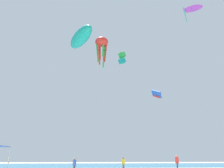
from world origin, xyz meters
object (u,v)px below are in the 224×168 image
object	(u,v)px
person_leftmost	(123,163)
kite_inflatable_teal	(81,37)
kite_octopus_red	(102,43)
kite_delta_purple	(193,7)
kite_box_green	(122,58)
person_near_tent	(74,164)
person_central	(177,161)
kite_parafoil_blue	(156,94)

from	to	relation	value
person_leftmost	kite_inflatable_teal	world-z (taller)	kite_inflatable_teal
person_leftmost	kite_octopus_red	world-z (taller)	kite_octopus_red
kite_delta_purple	kite_octopus_red	xyz separation A→B (m)	(-11.90, 14.19, 1.02)
kite_box_green	kite_delta_purple	bearing A→B (deg)	1.06
person_near_tent	person_central	world-z (taller)	person_central
person_near_tent	kite_delta_purple	distance (m)	25.33
kite_inflatable_teal	kite_octopus_red	xyz separation A→B (m)	(3.71, 4.57, 1.24)
kite_parafoil_blue	person_near_tent	bearing A→B (deg)	-59.01
person_central	person_leftmost	bearing A→B (deg)	108.13
person_near_tent	kite_box_green	size ratio (longest dim) A/B	0.61
person_leftmost	kite_octopus_red	xyz separation A→B (m)	(-2.56, 10.48, 21.33)
person_near_tent	kite_box_green	bearing A→B (deg)	141.34
kite_delta_purple	person_leftmost	bearing A→B (deg)	-163.92
person_leftmost	kite_delta_purple	distance (m)	22.65
kite_delta_purple	kite_box_green	distance (m)	19.64
person_central	kite_octopus_red	distance (m)	25.55
person_near_tent	kite_delta_purple	world-z (taller)	kite_delta_purple
person_near_tent	kite_inflatable_teal	world-z (taller)	kite_inflatable_teal
kite_inflatable_teal	kite_octopus_red	bearing A→B (deg)	117.80
kite_delta_purple	kite_inflatable_teal	bearing A→B (deg)	-173.92
kite_parafoil_blue	kite_box_green	distance (m)	13.30
kite_box_green	person_near_tent	bearing A→B (deg)	-43.96
person_central	kite_box_green	world-z (taller)	kite_box_green
kite_inflatable_teal	person_central	bearing A→B (deg)	40.94
kite_parafoil_blue	kite_box_green	xyz separation A→B (m)	(-4.61, 8.03, 9.55)
kite_inflatable_teal	kite_parafoil_blue	size ratio (longest dim) A/B	2.42
person_near_tent	kite_delta_purple	xyz separation A→B (m)	(15.11, 0.19, 20.33)
kite_parafoil_blue	kite_delta_purple	bearing A→B (deg)	6.96
kite_octopus_red	kite_box_green	world-z (taller)	kite_octopus_red
person_near_tent	kite_octopus_red	world-z (taller)	kite_octopus_red
person_central	kite_octopus_red	world-z (taller)	kite_octopus_red
person_leftmost	kite_box_green	distance (m)	24.81
kite_inflatable_teal	kite_octopus_red	size ratio (longest dim) A/B	1.45
person_near_tent	person_central	xyz separation A→B (m)	(12.49, 3.51, 0.18)
kite_octopus_red	kite_parafoil_blue	bearing A→B (deg)	-134.49
person_central	kite_inflatable_teal	bearing A→B (deg)	85.56
person_leftmost	kite_octopus_red	distance (m)	23.90
kite_octopus_red	person_leftmost	bearing A→B (deg)	173.73
kite_inflatable_teal	kite_parafoil_blue	xyz separation A→B (m)	(12.67, 0.49, -9.54)
person_near_tent	kite_delta_purple	bearing A→B (deg)	74.50
person_central	kite_parafoil_blue	xyz separation A→B (m)	(-0.31, 6.79, 10.40)
person_central	kite_parafoil_blue	world-z (taller)	kite_parafoil_blue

